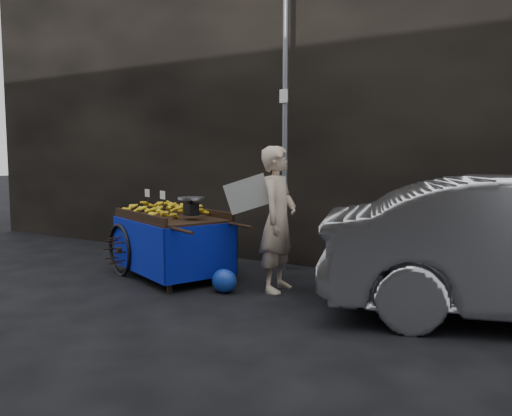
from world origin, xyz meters
The scene contains 6 objects.
ground centered at (0.00, 0.00, 0.00)m, with size 80.00×80.00×0.00m, color black.
building_wall centered at (0.39, 2.60, 2.50)m, with size 13.50×2.00×5.00m.
street_pole centered at (0.30, 1.30, 2.01)m, with size 0.12×0.10×4.00m.
banana_cart centered at (-0.79, 0.14, 0.72)m, with size 2.33×1.71×1.16m.
vendor centered at (0.76, 0.23, 0.85)m, with size 0.81×0.66×1.70m.
plastic_bag centered at (0.28, -0.18, 0.14)m, with size 0.31×0.25×0.28m, color #1638A8.
Camera 1 is at (3.49, -4.87, 1.55)m, focal length 35.00 mm.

